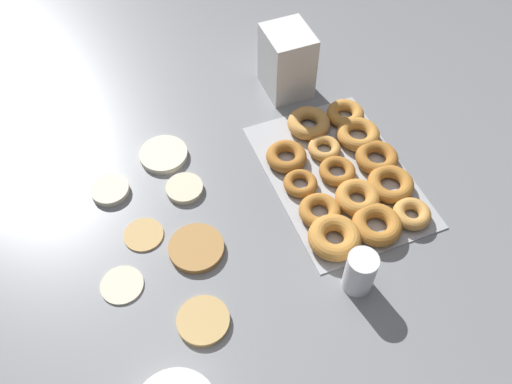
{
  "coord_description": "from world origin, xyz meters",
  "views": [
    {
      "loc": [
        -0.68,
        0.19,
        1.0
      ],
      "look_at": [
        -0.0,
        -0.09,
        0.04
      ],
      "focal_mm": 38.0,
      "sensor_mm": 36.0,
      "label": 1
    }
  ],
  "objects": [
    {
      "name": "container_stack",
      "position": [
        0.33,
        -0.3,
        0.09
      ],
      "size": [
        0.13,
        0.11,
        0.18
      ],
      "color": "white",
      "rests_on": "ground_plane"
    },
    {
      "name": "donut_tray",
      "position": [
        -0.02,
        -0.3,
        0.02
      ],
      "size": [
        0.45,
        0.31,
        0.04
      ],
      "color": "#ADAFB5",
      "rests_on": "ground_plane"
    },
    {
      "name": "pancake_5",
      "position": [
        -0.23,
        0.12,
        0.01
      ],
      "size": [
        0.1,
        0.1,
        0.01
      ],
      "primitive_type": "cylinder",
      "color": "tan",
      "rests_on": "ground_plane"
    },
    {
      "name": "pancake_3",
      "position": [
        0.01,
        0.17,
        0.0
      ],
      "size": [
        0.09,
        0.09,
        0.01
      ],
      "primitive_type": "cylinder",
      "color": "tan",
      "rests_on": "ground_plane"
    },
    {
      "name": "pancake_6",
      "position": [
        0.21,
        0.07,
        0.01
      ],
      "size": [
        0.12,
        0.12,
        0.01
      ],
      "primitive_type": "cylinder",
      "color": "silver",
      "rests_on": "ground_plane"
    },
    {
      "name": "pancake_2",
      "position": [
        0.15,
        0.22,
        0.01
      ],
      "size": [
        0.09,
        0.09,
        0.01
      ],
      "primitive_type": "cylinder",
      "color": "silver",
      "rests_on": "ground_plane"
    },
    {
      "name": "ground_plane",
      "position": [
        0.0,
        0.0,
        0.0
      ],
      "size": [
        3.0,
        3.0,
        0.0
      ],
      "primitive_type": "plane",
      "color": "gray"
    },
    {
      "name": "pancake_4",
      "position": [
        -0.07,
        0.08,
        0.01
      ],
      "size": [
        0.12,
        0.12,
        0.01
      ],
      "primitive_type": "cylinder",
      "color": "#B27F42",
      "rests_on": "ground_plane"
    },
    {
      "name": "pancake_1",
      "position": [
        0.09,
        0.05,
        0.01
      ],
      "size": [
        0.09,
        0.09,
        0.01
      ],
      "primitive_type": "cylinder",
      "color": "beige",
      "rests_on": "ground_plane"
    },
    {
      "name": "paper_cup",
      "position": [
        -0.27,
        -0.2,
        0.05
      ],
      "size": [
        0.06,
        0.06,
        0.1
      ],
      "color": "white",
      "rests_on": "ground_plane"
    },
    {
      "name": "pancake_0",
      "position": [
        -0.09,
        0.25,
        0.0
      ],
      "size": [
        0.09,
        0.09,
        0.01
      ],
      "primitive_type": "cylinder",
      "color": "beige",
      "rests_on": "ground_plane"
    }
  ]
}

